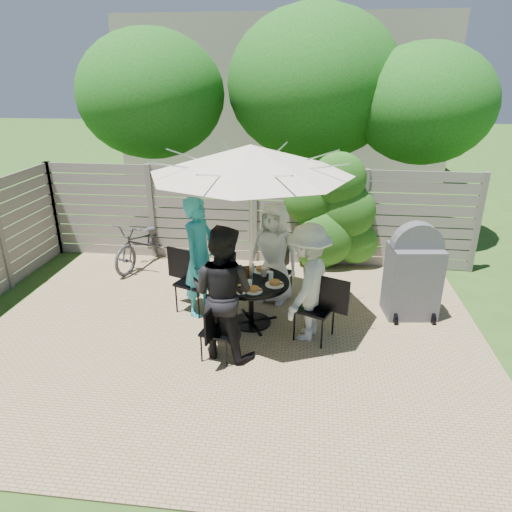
# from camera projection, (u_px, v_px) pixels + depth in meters

# --- Properties ---
(backyard_envelope) EXTENTS (60.00, 60.00, 5.00)m
(backyard_envelope) POSITION_uv_depth(u_px,v_px,m) (285.00, 99.00, 14.62)
(backyard_envelope) COLOR #2E4E18
(backyard_envelope) RESTS_ON ground
(patio_table) EXTENTS (1.34, 1.34, 0.70)m
(patio_table) POSITION_uv_depth(u_px,v_px,m) (251.00, 294.00, 6.52)
(patio_table) COLOR black
(patio_table) RESTS_ON ground
(umbrella) EXTENTS (3.36, 3.36, 2.59)m
(umbrella) POSITION_uv_depth(u_px,v_px,m) (251.00, 160.00, 5.80)
(umbrella) COLOR silver
(umbrella) RESTS_ON ground
(chair_back) EXTENTS (0.55, 0.66, 0.87)m
(chair_back) POSITION_uv_depth(u_px,v_px,m) (277.00, 282.00, 7.41)
(chair_back) COLOR black
(chair_back) RESTS_ON ground
(person_back) EXTENTS (0.91, 0.74, 1.62)m
(person_back) POSITION_uv_depth(u_px,v_px,m) (274.00, 253.00, 7.09)
(person_back) COLOR silver
(person_back) RESTS_ON ground
(chair_left) EXTENTS (0.75, 0.61, 0.98)m
(chair_left) POSITION_uv_depth(u_px,v_px,m) (194.00, 293.00, 6.96)
(chair_left) COLOR black
(chair_left) RESTS_ON ground
(person_left) EXTENTS (0.62, 0.76, 1.82)m
(person_left) POSITION_uv_depth(u_px,v_px,m) (200.00, 257.00, 6.68)
(person_left) COLOR #2AA1B7
(person_left) RESTS_ON ground
(chair_front) EXTENTS (0.47, 0.63, 0.83)m
(chair_front) POSITION_uv_depth(u_px,v_px,m) (219.00, 342.00, 5.79)
(chair_front) COLOR black
(chair_front) RESTS_ON ground
(person_front) EXTENTS (1.02, 0.90, 1.77)m
(person_front) POSITION_uv_depth(u_px,v_px,m) (222.00, 293.00, 5.67)
(person_front) COLOR black
(person_front) RESTS_ON ground
(chair_right) EXTENTS (0.74, 0.61, 0.97)m
(chair_right) POSITION_uv_depth(u_px,v_px,m) (315.00, 320.00, 6.21)
(chair_right) COLOR black
(chair_right) RESTS_ON ground
(person_right) EXTENTS (0.91, 1.20, 1.65)m
(person_right) POSITION_uv_depth(u_px,v_px,m) (307.00, 283.00, 6.07)
(person_right) COLOR beige
(person_right) RESTS_ON ground
(plate_back) EXTENTS (0.26, 0.26, 0.06)m
(plate_back) POSITION_uv_depth(u_px,v_px,m) (261.00, 270.00, 6.73)
(plate_back) COLOR white
(plate_back) RESTS_ON patio_table
(plate_left) EXTENTS (0.26, 0.26, 0.06)m
(plate_left) POSITION_uv_depth(u_px,v_px,m) (229.00, 274.00, 6.57)
(plate_left) COLOR white
(plate_left) RESTS_ON patio_table
(plate_front) EXTENTS (0.26, 0.26, 0.06)m
(plate_front) POSITION_uv_depth(u_px,v_px,m) (240.00, 289.00, 6.12)
(plate_front) COLOR white
(plate_front) RESTS_ON patio_table
(plate_right) EXTENTS (0.26, 0.26, 0.06)m
(plate_right) POSITION_uv_depth(u_px,v_px,m) (275.00, 283.00, 6.29)
(plate_right) COLOR white
(plate_right) RESTS_ON patio_table
(plate_extra) EXTENTS (0.24, 0.24, 0.06)m
(plate_extra) POSITION_uv_depth(u_px,v_px,m) (254.00, 290.00, 6.10)
(plate_extra) COLOR white
(plate_extra) RESTS_ON patio_table
(glass_back) EXTENTS (0.07, 0.07, 0.14)m
(glass_back) POSITION_uv_depth(u_px,v_px,m) (252.00, 268.00, 6.67)
(glass_back) COLOR silver
(glass_back) RESTS_ON patio_table
(glass_front) EXTENTS (0.07, 0.07, 0.14)m
(glass_front) POSITION_uv_depth(u_px,v_px,m) (250.00, 285.00, 6.15)
(glass_front) COLOR silver
(glass_front) RESTS_ON patio_table
(glass_right) EXTENTS (0.07, 0.07, 0.14)m
(glass_right) POSITION_uv_depth(u_px,v_px,m) (271.00, 276.00, 6.40)
(glass_right) COLOR silver
(glass_right) RESTS_ON patio_table
(syrup_jug) EXTENTS (0.09, 0.09, 0.16)m
(syrup_jug) POSITION_uv_depth(u_px,v_px,m) (249.00, 273.00, 6.47)
(syrup_jug) COLOR #59280C
(syrup_jug) RESTS_ON patio_table
(coffee_cup) EXTENTS (0.08, 0.08, 0.12)m
(coffee_cup) POSITION_uv_depth(u_px,v_px,m) (264.00, 272.00, 6.56)
(coffee_cup) COLOR #C6B293
(coffee_cup) RESTS_ON patio_table
(bicycle) EXTENTS (1.02, 1.81, 0.90)m
(bicycle) POSITION_uv_depth(u_px,v_px,m) (144.00, 242.00, 8.59)
(bicycle) COLOR #333338
(bicycle) RESTS_ON ground
(bbq_grill) EXTENTS (0.78, 0.64, 1.47)m
(bbq_grill) POSITION_uv_depth(u_px,v_px,m) (413.00, 275.00, 6.69)
(bbq_grill) COLOR #4F4F53
(bbq_grill) RESTS_ON ground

